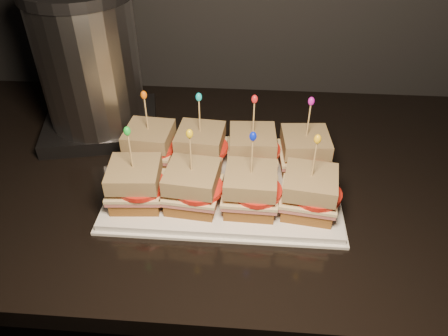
{
  "coord_description": "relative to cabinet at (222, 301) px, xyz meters",
  "views": [
    {
      "loc": [
        -0.02,
        0.92,
        1.45
      ],
      "look_at": [
        -0.07,
        1.57,
        0.94
      ],
      "focal_mm": 35.0,
      "sensor_mm": 36.0,
      "label": 1
    }
  ],
  "objects": [
    {
      "name": "sandwich_4_bread_bot",
      "position": [
        -0.14,
        -0.13,
        0.49
      ],
      "size": [
        0.09,
        0.09,
        0.02
      ],
      "primitive_type": "cube",
      "rotation": [
        0.0,
        0.0,
        0.07
      ],
      "color": "#593315",
      "rests_on": "platter"
    },
    {
      "name": "sandwich_6_pick",
      "position": [
        0.06,
        -0.13,
        0.59
      ],
      "size": [
        0.0,
        0.0,
        0.09
      ],
      "primitive_type": "cylinder",
      "color": "tan",
      "rests_on": "sandwich_6_bread_top"
    },
    {
      "name": "sandwich_1_pick",
      "position": [
        -0.04,
        -0.01,
        0.59
      ],
      "size": [
        0.0,
        0.0,
        0.09
      ],
      "primitive_type": "cylinder",
      "color": "tan",
      "rests_on": "sandwich_1_bread_top"
    },
    {
      "name": "sandwich_0_bread_bot",
      "position": [
        -0.14,
        -0.01,
        0.49
      ],
      "size": [
        0.09,
        0.09,
        0.02
      ],
      "primitive_type": "cube",
      "rotation": [
        0.0,
        0.0,
        -0.07
      ],
      "color": "#593315",
      "rests_on": "platter"
    },
    {
      "name": "appliance_body",
      "position": [
        -0.29,
        0.13,
        0.63
      ],
      "size": [
        0.21,
        0.21,
        0.28
      ],
      "primitive_type": "cylinder",
      "color": "silver",
      "rests_on": "appliance_base"
    },
    {
      "name": "sandwich_6_cheese",
      "position": [
        0.06,
        -0.13,
        0.51
      ],
      "size": [
        0.1,
        0.1,
        0.01
      ],
      "primitive_type": "cube",
      "rotation": [
        0.0,
        0.0,
        -0.03
      ],
      "color": "beige",
      "rests_on": "sandwich_6_ham"
    },
    {
      "name": "sandwich_2_bread_bot",
      "position": [
        0.06,
        -0.01,
        0.49
      ],
      "size": [
        0.09,
        0.09,
        0.02
      ],
      "primitive_type": "cube",
      "rotation": [
        0.0,
        0.0,
        0.06
      ],
      "color": "#593315",
      "rests_on": "platter"
    },
    {
      "name": "sandwich_5_bread_bot",
      "position": [
        -0.04,
        -0.13,
        0.49
      ],
      "size": [
        0.1,
        0.1,
        0.02
      ],
      "primitive_type": "cube",
      "rotation": [
        0.0,
        0.0,
        -0.1
      ],
      "color": "#593315",
      "rests_on": "platter"
    },
    {
      "name": "sandwich_2_bread_top",
      "position": [
        0.06,
        -0.01,
        0.54
      ],
      "size": [
        0.1,
        0.1,
        0.03
      ],
      "primitive_type": "cube",
      "rotation": [
        0.0,
        0.0,
        0.06
      ],
      "color": "#4F2B0C",
      "rests_on": "sandwich_2_tomato"
    },
    {
      "name": "sandwich_7_pick",
      "position": [
        0.17,
        -0.13,
        0.59
      ],
      "size": [
        0.0,
        0.0,
        0.09
      ],
      "primitive_type": "cylinder",
      "color": "tan",
      "rests_on": "sandwich_7_bread_top"
    },
    {
      "name": "sandwich_7_frill",
      "position": [
        0.17,
        -0.13,
        0.63
      ],
      "size": [
        0.01,
        0.01,
        0.02
      ],
      "primitive_type": "ellipsoid",
      "color": "#EEAF13",
      "rests_on": "sandwich_7_pick"
    },
    {
      "name": "sandwich_7_bread_bot",
      "position": [
        0.17,
        -0.13,
        0.49
      ],
      "size": [
        0.1,
        0.1,
        0.02
      ],
      "primitive_type": "cube",
      "rotation": [
        0.0,
        0.0,
        -0.13
      ],
      "color": "#593315",
      "rests_on": "platter"
    },
    {
      "name": "sandwich_0_cheese",
      "position": [
        -0.14,
        -0.01,
        0.51
      ],
      "size": [
        0.11,
        0.1,
        0.01
      ],
      "primitive_type": "cube",
      "rotation": [
        0.0,
        0.0,
        -0.07
      ],
      "color": "beige",
      "rests_on": "sandwich_0_ham"
    },
    {
      "name": "sandwich_1_tomato",
      "position": [
        -0.03,
        -0.01,
        0.52
      ],
      "size": [
        0.09,
        0.09,
        0.01
      ],
      "primitive_type": "cylinder",
      "color": "red",
      "rests_on": "sandwich_1_cheese"
    },
    {
      "name": "sandwich_4_ham",
      "position": [
        -0.14,
        -0.13,
        0.51
      ],
      "size": [
        0.1,
        0.1,
        0.01
      ],
      "primitive_type": "cube",
      "rotation": [
        0.0,
        0.0,
        0.07
      ],
      "color": "#B34F4C",
      "rests_on": "sandwich_4_bread_bot"
    },
    {
      "name": "sandwich_7_bread_top",
      "position": [
        0.17,
        -0.13,
        0.54
      ],
      "size": [
        0.1,
        0.1,
        0.03
      ],
      "primitive_type": "cube",
      "rotation": [
        0.0,
        0.0,
        -0.13
      ],
      "color": "#4F2B0C",
      "rests_on": "sandwich_7_tomato"
    },
    {
      "name": "sandwich_3_cheese",
      "position": [
        0.17,
        -0.01,
        0.51
      ],
      "size": [
        0.11,
        0.1,
        0.01
      ],
      "primitive_type": "cube",
      "rotation": [
        0.0,
        0.0,
        0.08
      ],
      "color": "beige",
      "rests_on": "sandwich_3_ham"
    },
    {
      "name": "sandwich_2_cheese",
      "position": [
        0.06,
        -0.01,
        0.51
      ],
      "size": [
        0.1,
        0.1,
        0.01
      ],
      "primitive_type": "cube",
      "rotation": [
        0.0,
        0.0,
        0.06
      ],
      "color": "beige",
      "rests_on": "sandwich_2_ham"
    },
    {
      "name": "appliance_base",
      "position": [
        -0.29,
        0.13,
        0.48
      ],
      "size": [
        0.29,
        0.26,
        0.03
      ],
      "primitive_type": "cube",
      "rotation": [
        0.0,
        0.0,
        0.22
      ],
      "color": "#262628",
      "rests_on": "granite_slab"
    },
    {
      "name": "sandwich_2_pick",
      "position": [
        0.06,
        -0.01,
        0.59
      ],
      "size": [
        0.0,
        0.0,
        0.09
      ],
      "primitive_type": "cylinder",
      "color": "tan",
      "rests_on": "sandwich_2_bread_top"
    },
    {
      "name": "sandwich_6_bread_bot",
      "position": [
        0.06,
        -0.13,
        0.49
      ],
      "size": [
        0.09,
        0.09,
        0.02
      ],
      "primitive_type": "cube",
      "rotation": [
        0.0,
        0.0,
        -0.03
      ],
      "color": "#593315",
      "rests_on": "platter"
    },
    {
      "name": "sandwich_3_bread_bot",
      "position": [
        0.17,
        -0.01,
        0.49
      ],
      "size": [
        0.09,
        0.09,
        0.02
      ],
      "primitive_type": "cube",
      "rotation": [
        0.0,
        0.0,
        0.08
      ],
      "color": "#593315",
      "rests_on": "platter"
    },
    {
      "name": "sandwich_0_bread_top",
      "position": [
        -0.14,
        -0.01,
        0.54
      ],
      "size": [
        0.1,
        0.1,
        0.03
      ],
      "primitive_type": "cube",
      "rotation": [
        0.0,
        0.0,
        -0.07
      ],
      "color": "#4F2B0C",
      "rests_on": "sandwich_0_tomato"
    },
    {
      "name": "sandwich_1_cheese",
      "position": [
        -0.04,
        -0.01,
        0.51
      ],
      "size": [
        0.11,
        0.1,
        0.01
      ],
      "primitive_type": "cube",
      "rotation": [
        0.0,
        0.0,
        -0.08
      ],
      "color": "beige",
      "rests_on": "sandwich_1_ham"
    },
    {
      "name": "platter",
      "position": [
        0.01,
        -0.07,
        0.47
      ],
      "size": [
        0.44,
        0.27,
        0.02
      ],
      "primitive_type": "cube",
      "color": "white",
      "rests_on": "granite_slab"
    },
    {
      "name": "sandwich_3_ham",
      "position": [
        0.17,
        -0.01,
        0.51
      ],
      "size": [
        0.1,
        0.1,
        0.01
      ],
      "primitive_type": "cube",
      "rotation": [
        0.0,
        0.0,
        0.08
      ],
      "color": "#B34F4C",
      "rests_on": "sandwich_3_bread_bot"
    },
    {
      "name": "sandwich_6_bread_top",
      "position": [
        0.06,
        -0.13,
        0.54
      ],
      "size": [
        0.09,
        0.09,
        0.03
      ],
      "primitive_type": "cube",
      "rotation": [
        0.0,
        0.0,
        -0.03
      ],
      "color": "#4F2B0C",
      "rests_on": "sandwich_6_tomato"
    },
    {
      "name": "sandwich_3_frill",
      "position": [
        0.17,
        -0.01,
        0.63
      ],
      "size": [
        0.01,
        0.01,
        0.02
      ],
      "primitive_type": "ellipsoid",
      "color": "#CD14B1",
      "rests_on": "sandwich_3_pick"
    },
    {
      "name": "sandwich_7_ham",
      "position": [
        0.17,
        -0.13,
        0.51
      ],
      "size": [
        0.11,
        0.11,
        0.01
      ],
      "primitive_type": "cube",
      "rotation": [
        0.0,
        0.0,
        -0.13
      ],
      "color": "#B34F4C",
      "rests_on": "sandwich_7_bread_bot"
    },
    {
      "name": "sandwich_5_cheese",
      "position": [
        -0.04,
        -0.13,
        0.51
      ],
      "size": [
        0.11,
        0.1,
        0.01
      ],
      "primitive_type": "cube",
      "rotation": [
        0.0,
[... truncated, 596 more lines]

